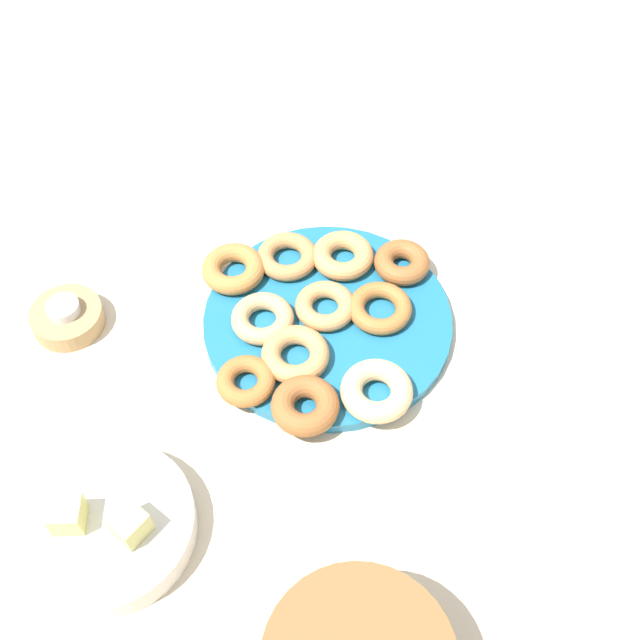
# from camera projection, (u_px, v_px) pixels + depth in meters

# --- Properties ---
(ground_plane) EXTENTS (2.40, 2.40, 0.00)m
(ground_plane) POSITION_uv_depth(u_px,v_px,m) (328.00, 324.00, 1.08)
(ground_plane) COLOR beige
(donut_plate) EXTENTS (0.34, 0.34, 0.02)m
(donut_plate) POSITION_uv_depth(u_px,v_px,m) (328.00, 321.00, 1.08)
(donut_plate) COLOR #1E6B93
(donut_plate) RESTS_ON ground_plane
(donut_0) EXTENTS (0.10, 0.10, 0.02)m
(donut_0) POSITION_uv_depth(u_px,v_px,m) (287.00, 256.00, 1.12)
(donut_0) COLOR #C6844C
(donut_0) RESTS_ON donut_plate
(donut_1) EXTENTS (0.13, 0.13, 0.03)m
(donut_1) POSITION_uv_depth(u_px,v_px,m) (377.00, 391.00, 0.98)
(donut_1) COLOR #EABC84
(donut_1) RESTS_ON donut_plate
(donut_2) EXTENTS (0.12, 0.12, 0.02)m
(donut_2) POSITION_uv_depth(u_px,v_px,m) (380.00, 308.00, 1.07)
(donut_2) COLOR #AD6B33
(donut_2) RESTS_ON donut_plate
(donut_3) EXTENTS (0.12, 0.12, 0.03)m
(donut_3) POSITION_uv_depth(u_px,v_px,m) (305.00, 405.00, 0.97)
(donut_3) COLOR #995B2D
(donut_3) RESTS_ON donut_plate
(donut_4) EXTENTS (0.12, 0.12, 0.03)m
(donut_4) POSITION_uv_depth(u_px,v_px,m) (343.00, 256.00, 1.12)
(donut_4) COLOR tan
(donut_4) RESTS_ON donut_plate
(donut_5) EXTENTS (0.11, 0.11, 0.02)m
(donut_5) POSITION_uv_depth(u_px,v_px,m) (262.00, 319.00, 1.05)
(donut_5) COLOR tan
(donut_5) RESTS_ON donut_plate
(donut_6) EXTENTS (0.10, 0.10, 0.02)m
(donut_6) POSITION_uv_depth(u_px,v_px,m) (325.00, 306.00, 1.07)
(donut_6) COLOR tan
(donut_6) RESTS_ON donut_plate
(donut_7) EXTENTS (0.12, 0.12, 0.03)m
(donut_7) POSITION_uv_depth(u_px,v_px,m) (295.00, 354.00, 1.02)
(donut_7) COLOR tan
(donut_7) RESTS_ON donut_plate
(donut_8) EXTENTS (0.09, 0.09, 0.03)m
(donut_8) POSITION_uv_depth(u_px,v_px,m) (402.00, 262.00, 1.11)
(donut_8) COLOR #995B2D
(donut_8) RESTS_ON donut_plate
(donut_9) EXTENTS (0.12, 0.12, 0.03)m
(donut_9) POSITION_uv_depth(u_px,v_px,m) (233.00, 269.00, 1.11)
(donut_9) COLOR #BC7A3D
(donut_9) RESTS_ON donut_plate
(donut_10) EXTENTS (0.10, 0.10, 0.02)m
(donut_10) POSITION_uv_depth(u_px,v_px,m) (246.00, 381.00, 0.99)
(donut_10) COLOR #AD6B33
(donut_10) RESTS_ON donut_plate
(candle_holder) EXTENTS (0.10, 0.10, 0.03)m
(candle_holder) POSITION_uv_depth(u_px,v_px,m) (68.00, 318.00, 1.07)
(candle_holder) COLOR tan
(candle_holder) RESTS_ON ground_plane
(tealight) EXTENTS (0.04, 0.04, 0.01)m
(tealight) POSITION_uv_depth(u_px,v_px,m) (63.00, 308.00, 1.06)
(tealight) COLOR silver
(tealight) RESTS_ON candle_holder
(fruit_bowl) EXTENTS (0.20, 0.20, 0.04)m
(fruit_bowl) POSITION_uv_depth(u_px,v_px,m) (109.00, 526.00, 0.89)
(fruit_bowl) COLOR silver
(fruit_bowl) RESTS_ON ground_plane
(melon_chunk_left) EXTENTS (0.05, 0.05, 0.04)m
(melon_chunk_left) POSITION_uv_depth(u_px,v_px,m) (130.00, 524.00, 0.85)
(melon_chunk_left) COLOR #DBD67A
(melon_chunk_left) RESTS_ON fruit_bowl
(melon_chunk_right) EXTENTS (0.05, 0.05, 0.04)m
(melon_chunk_right) POSITION_uv_depth(u_px,v_px,m) (67.00, 515.00, 0.86)
(melon_chunk_right) COLOR #DBD67A
(melon_chunk_right) RESTS_ON fruit_bowl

